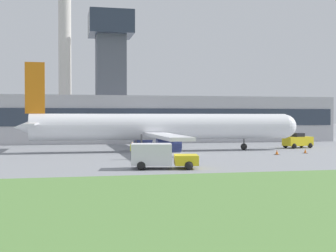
{
  "coord_description": "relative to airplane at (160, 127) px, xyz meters",
  "views": [
    {
      "loc": [
        -12.44,
        -51.36,
        4.3
      ],
      "look_at": [
        -0.08,
        5.23,
        3.12
      ],
      "focal_mm": 50.0,
      "sensor_mm": 36.0,
      "label": 1
    }
  ],
  "objects": [
    {
      "name": "terminal_building",
      "position": [
        0.71,
        24.05,
        1.56
      ],
      "size": [
        65.66,
        15.72,
        22.11
      ],
      "color": "#B2B2B7",
      "rests_on": "ground_plane"
    },
    {
      "name": "pushback_tug",
      "position": [
        19.6,
        1.93,
        -2.03
      ],
      "size": [
        4.36,
        3.05,
        2.04
      ],
      "color": "yellow",
      "rests_on": "ground_plane"
    },
    {
      "name": "smokestack_right",
      "position": [
        -0.22,
        61.07,
        12.72
      ],
      "size": [
        3.07,
        3.07,
        31.1
      ],
      "color": "beige",
      "rests_on": "ground_plane"
    },
    {
      "name": "ground_crew_person",
      "position": [
        -4.9,
        -10.21,
        -2.06
      ],
      "size": [
        0.44,
        0.44,
        1.75
      ],
      "color": "#23283D",
      "rests_on": "ground_plane"
    },
    {
      "name": "smokestack_left",
      "position": [
        -11.58,
        62.94,
        19.43
      ],
      "size": [
        3.6,
        3.6,
        44.48
      ],
      "color": "beige",
      "rests_on": "ground_plane"
    },
    {
      "name": "baggage_truck",
      "position": [
        -3.85,
        -18.91,
        -1.92
      ],
      "size": [
        5.78,
        3.5,
        2.06
      ],
      "color": "yellow",
      "rests_on": "ground_plane"
    },
    {
      "name": "traffic_cone_wingtip",
      "position": [
        15.95,
        -6.78,
        -2.72
      ],
      "size": [
        0.47,
        0.47,
        0.53
      ],
      "color": "black",
      "rests_on": "ground_plane"
    },
    {
      "name": "airplane",
      "position": [
        0.0,
        0.0,
        0.0
      ],
      "size": [
        35.52,
        31.68,
        10.64
      ],
      "color": "white",
      "rests_on": "ground_plane"
    },
    {
      "name": "traffic_cone_near_nose",
      "position": [
        11.84,
        -7.92,
        -2.71
      ],
      "size": [
        0.53,
        0.53,
        0.53
      ],
      "color": "black",
      "rests_on": "ground_plane"
    },
    {
      "name": "ground_plane",
      "position": [
        1.09,
        -5.23,
        -2.95
      ],
      "size": [
        400.0,
        400.0,
        0.0
      ],
      "primitive_type": "plane",
      "color": "gray"
    }
  ]
}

